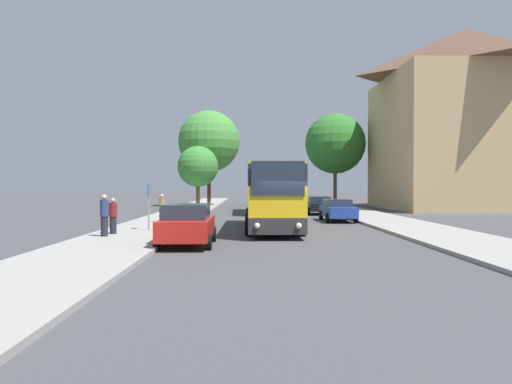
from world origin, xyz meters
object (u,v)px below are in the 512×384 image
(parked_car_right_near, at_px, (338,210))
(tree_left_near, at_px, (209,141))
(pedestrian_waiting_near, at_px, (162,208))
(parked_car_left_curb, at_px, (187,224))
(bus_middle, at_px, (266,190))
(pedestrian_waiting_far, at_px, (113,216))
(tree_right_near, at_px, (335,144))
(bus_front, at_px, (272,195))
(pedestrian_walking_back, at_px, (104,215))
(bus_stop_sign, at_px, (149,201))
(tree_left_far, at_px, (198,167))
(parked_car_right_far, at_px, (319,205))

(parked_car_right_near, height_order, tree_left_near, tree_left_near)
(pedestrian_waiting_near, bearing_deg, parked_car_left_curb, -153.59)
(bus_middle, relative_size, parked_car_left_curb, 2.46)
(pedestrian_waiting_far, bearing_deg, tree_right_near, -70.18)
(bus_front, bearing_deg, pedestrian_waiting_far, -153.08)
(bus_middle, distance_m, pedestrian_walking_back, 21.57)
(bus_front, height_order, parked_car_right_near, bus_front)
(bus_front, xyz_separation_m, bus_stop_sign, (-6.13, -1.67, -0.22))
(bus_stop_sign, relative_size, tree_left_far, 0.37)
(tree_left_near, bearing_deg, bus_front, -78.84)
(tree_left_far, bearing_deg, pedestrian_walking_back, -92.08)
(tree_right_near, bearing_deg, parked_car_right_far, -104.20)
(pedestrian_waiting_near, bearing_deg, bus_stop_sign, -166.20)
(pedestrian_waiting_near, xyz_separation_m, pedestrian_walking_back, (-1.08, -8.01, 0.08))
(parked_car_left_curb, distance_m, bus_stop_sign, 5.83)
(tree_left_far, bearing_deg, bus_front, -75.49)
(parked_car_left_curb, relative_size, pedestrian_waiting_near, 2.61)
(parked_car_left_curb, xyz_separation_m, bus_stop_sign, (-2.51, 5.20, 0.75))
(parked_car_left_curb, relative_size, parked_car_right_far, 1.07)
(parked_car_right_near, relative_size, tree_left_far, 0.75)
(pedestrian_waiting_near, distance_m, pedestrian_walking_back, 8.09)
(parked_car_right_far, xyz_separation_m, pedestrian_walking_back, (-11.78, -18.02, 0.31))
(bus_middle, xyz_separation_m, bus_stop_sign, (-6.35, -17.07, -0.30))
(parked_car_left_curb, height_order, pedestrian_waiting_near, pedestrian_waiting_near)
(pedestrian_waiting_near, distance_m, pedestrian_waiting_far, 7.02)
(bus_stop_sign, height_order, tree_left_near, tree_left_near)
(bus_front, relative_size, parked_car_left_curb, 2.61)
(parked_car_right_near, bearing_deg, parked_car_left_curb, 57.58)
(bus_front, height_order, pedestrian_waiting_far, bus_front)
(parked_car_left_curb, relative_size, tree_left_near, 0.42)
(pedestrian_waiting_far, height_order, tree_left_near, tree_left_near)
(pedestrian_walking_back, distance_m, tree_right_near, 38.60)
(pedestrian_waiting_near, xyz_separation_m, tree_left_near, (0.86, 24.52, 6.04))
(pedestrian_walking_back, bearing_deg, pedestrian_waiting_near, -83.44)
(parked_car_right_near, distance_m, tree_left_far, 21.89)
(bus_front, relative_size, pedestrian_walking_back, 6.30)
(pedestrian_waiting_near, bearing_deg, parked_car_right_far, -35.53)
(parked_car_right_far, height_order, bus_stop_sign, bus_stop_sign)
(parked_car_right_far, relative_size, pedestrian_walking_back, 2.26)
(tree_left_near, bearing_deg, bus_middle, -65.28)
(parked_car_left_curb, xyz_separation_m, tree_left_near, (-1.85, 34.65, 6.19))
(parked_car_right_near, bearing_deg, bus_middle, -65.61)
(parked_car_right_near, relative_size, parked_car_right_far, 1.13)
(parked_car_right_far, bearing_deg, bus_stop_sign, 56.01)
(pedestrian_waiting_far, relative_size, tree_left_far, 0.26)
(bus_middle, relative_size, pedestrian_waiting_near, 6.42)
(parked_car_right_near, relative_size, tree_left_near, 0.45)
(tree_left_near, relative_size, tree_left_far, 1.66)
(parked_car_right_near, xyz_separation_m, tree_right_near, (4.05, 24.01, 6.22))
(bus_stop_sign, bearing_deg, pedestrian_walking_back, -112.62)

